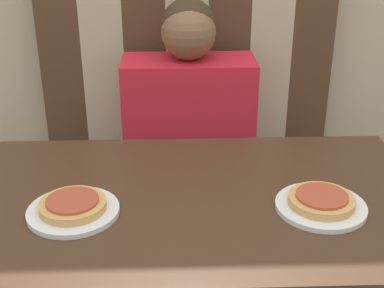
# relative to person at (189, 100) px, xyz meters

# --- Properties ---
(booth_seat) EXTENTS (1.05, 0.50, 0.44)m
(booth_seat) POSITION_rel_person_xyz_m (0.00, -0.00, -0.50)
(booth_seat) COLOR navy
(booth_seat) RESTS_ON ground_plane
(booth_backrest) EXTENTS (1.05, 0.07, 0.77)m
(booth_backrest) POSITION_rel_person_xyz_m (-0.00, 0.21, 0.10)
(booth_backrest) COLOR #4C331E
(booth_backrest) RESTS_ON booth_seat
(dining_table) EXTENTS (1.10, 0.65, 0.70)m
(dining_table) POSITION_rel_person_xyz_m (0.00, -0.61, -0.11)
(dining_table) COLOR #422B1C
(dining_table) RESTS_ON ground_plane
(person) EXTENTS (0.44, 0.21, 0.62)m
(person) POSITION_rel_person_xyz_m (0.00, 0.00, 0.00)
(person) COLOR red
(person) RESTS_ON booth_seat
(plate_left) EXTENTS (0.20, 0.20, 0.01)m
(plate_left) POSITION_rel_person_xyz_m (-0.28, -0.67, -0.01)
(plate_left) COLOR white
(plate_left) RESTS_ON dining_table
(plate_right) EXTENTS (0.20, 0.20, 0.01)m
(plate_right) POSITION_rel_person_xyz_m (0.28, -0.67, -0.01)
(plate_right) COLOR white
(plate_right) RESTS_ON dining_table
(pizza_left) EXTENTS (0.15, 0.15, 0.02)m
(pizza_left) POSITION_rel_person_xyz_m (-0.28, -0.67, 0.01)
(pizza_left) COLOR tan
(pizza_left) RESTS_ON plate_left
(pizza_right) EXTENTS (0.15, 0.15, 0.02)m
(pizza_right) POSITION_rel_person_xyz_m (0.28, -0.67, 0.01)
(pizza_right) COLOR tan
(pizza_right) RESTS_ON plate_right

